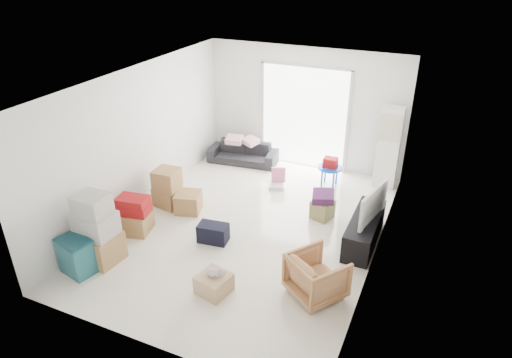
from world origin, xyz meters
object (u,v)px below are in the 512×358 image
object	(u,v)px
ac_tower	(388,148)
armchair	(317,274)
tv_console	(364,230)
ottoman	(322,209)
sofa	(243,150)
wood_crate	(214,284)
storage_bins	(76,256)
kids_table	(330,166)
television	(366,214)

from	to	relation	value
ac_tower	armchair	bearing A→B (deg)	-94.46
tv_console	ottoman	world-z (taller)	tv_console
sofa	wood_crate	xyz separation A→B (m)	(1.55, -4.27, -0.17)
storage_bins	kids_table	distance (m)	5.22
television	armchair	bearing A→B (deg)	-179.95
ac_tower	ottoman	size ratio (longest dim) A/B	4.95
ac_tower	storage_bins	size ratio (longest dim) A/B	2.89
ottoman	wood_crate	size ratio (longest dim) A/B	0.81
ac_tower	ottoman	bearing A→B (deg)	-114.94
kids_table	ottoman	bearing A→B (deg)	-79.64
armchair	tv_console	bearing A→B (deg)	-67.12
ac_tower	kids_table	bearing A→B (deg)	-156.92
sofa	armchair	size ratio (longest dim) A/B	2.17
television	armchair	size ratio (longest dim) A/B	1.34
tv_console	sofa	xyz separation A→B (m)	(-3.29, 2.11, 0.07)
ac_tower	storage_bins	world-z (taller)	ac_tower
tv_console	armchair	world-z (taller)	armchair
wood_crate	armchair	bearing A→B (deg)	21.73
tv_console	kids_table	xyz separation A→B (m)	(-1.12, 1.80, 0.20)
television	armchair	xyz separation A→B (m)	(-0.35, -1.61, -0.19)
ac_tower	wood_crate	xyz separation A→B (m)	(-1.69, -4.42, -0.73)
television	sofa	bearing A→B (deg)	69.73
storage_bins	armchair	bearing A→B (deg)	15.86
sofa	wood_crate	bearing A→B (deg)	-77.07
kids_table	wood_crate	size ratio (longest dim) A/B	1.44
ac_tower	television	size ratio (longest dim) A/B	1.77
sofa	ottoman	bearing A→B (deg)	-41.07
ac_tower	sofa	xyz separation A→B (m)	(-3.24, -0.15, -0.56)
tv_console	armchair	bearing A→B (deg)	-102.33
wood_crate	tv_console	bearing A→B (deg)	51.16
television	ottoman	xyz separation A→B (m)	(-0.88, 0.48, -0.38)
armchair	wood_crate	distance (m)	1.51
ac_tower	armchair	size ratio (longest dim) A/B	2.37
ottoman	wood_crate	xyz separation A→B (m)	(-0.86, -2.64, -0.03)
ac_tower	kids_table	distance (m)	1.24
ottoman	wood_crate	distance (m)	2.78
ac_tower	ottoman	world-z (taller)	ac_tower
storage_bins	ottoman	world-z (taller)	storage_bins
television	storage_bins	world-z (taller)	television
ottoman	kids_table	xyz separation A→B (m)	(-0.24, 1.32, 0.27)
wood_crate	ac_tower	bearing A→B (deg)	69.08
wood_crate	ottoman	bearing A→B (deg)	71.91
television	ac_tower	bearing A→B (deg)	13.65
sofa	storage_bins	world-z (taller)	sofa
kids_table	television	bearing A→B (deg)	-58.17
ac_tower	wood_crate	size ratio (longest dim) A/B	3.99
ac_tower	television	bearing A→B (deg)	-88.73
ottoman	kids_table	size ratio (longest dim) A/B	0.56
tv_console	television	xyz separation A→B (m)	(0.00, -0.00, 0.31)
tv_console	wood_crate	size ratio (longest dim) A/B	3.37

